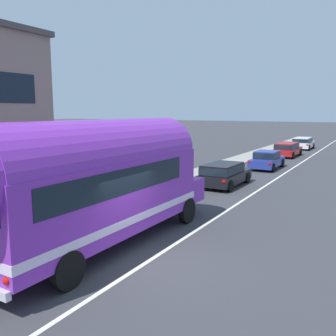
% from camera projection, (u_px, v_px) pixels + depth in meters
% --- Properties ---
extents(ground_plane, '(300.00, 300.00, 0.00)m').
position_uv_depth(ground_plane, '(148.00, 261.00, 10.76)').
color(ground_plane, '#38383D').
extents(lane_markings, '(4.01, 80.00, 0.01)m').
position_uv_depth(lane_markings, '(232.00, 185.00, 21.91)').
color(lane_markings, silver).
rests_on(lane_markings, ground).
extents(sidewalk_slab, '(2.28, 90.00, 0.15)m').
position_uv_depth(sidewalk_slab, '(169.00, 184.00, 21.78)').
color(sidewalk_slab, gray).
rests_on(sidewalk_slab, ground).
extents(painted_bus, '(2.66, 10.90, 4.12)m').
position_uv_depth(painted_bus, '(91.00, 179.00, 11.22)').
color(painted_bus, purple).
rests_on(painted_bus, ground).
extents(car_lead, '(1.98, 4.36, 1.37)m').
position_uv_depth(car_lead, '(224.00, 173.00, 21.43)').
color(car_lead, black).
rests_on(car_lead, ground).
extents(car_second, '(1.88, 4.34, 1.37)m').
position_uv_depth(car_second, '(267.00, 159.00, 28.03)').
color(car_second, navy).
rests_on(car_second, ground).
extents(car_third, '(1.99, 4.79, 1.37)m').
position_uv_depth(car_third, '(287.00, 149.00, 35.42)').
color(car_third, '#A5191E').
rests_on(car_third, ground).
extents(car_fourth, '(2.00, 4.44, 1.37)m').
position_uv_depth(car_fourth, '(303.00, 142.00, 42.38)').
color(car_fourth, white).
rests_on(car_fourth, ground).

